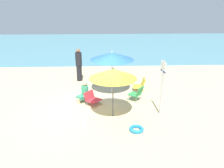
{
  "coord_description": "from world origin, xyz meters",
  "views": [
    {
      "loc": [
        0.33,
        -8.0,
        3.95
      ],
      "look_at": [
        0.7,
        0.81,
        0.7
      ],
      "focal_mm": 35.54,
      "sensor_mm": 36.0,
      "label": 1
    }
  ],
  "objects_px": {
    "umbrella_blue": "(112,56)",
    "swim_ring": "(136,129)",
    "person_b": "(84,92)",
    "person_a": "(79,65)",
    "warning_sign": "(162,81)",
    "beach_chair_b": "(92,98)",
    "beach_bag": "(84,121)",
    "beach_chair_a": "(137,93)",
    "umbrella_yellow": "(113,74)",
    "beach_chair_c": "(140,85)"
  },
  "relations": [
    {
      "from": "beach_chair_b",
      "to": "person_a",
      "type": "distance_m",
      "value": 3.15
    },
    {
      "from": "umbrella_yellow",
      "to": "person_b",
      "type": "relative_size",
      "value": 2.09
    },
    {
      "from": "beach_chair_c",
      "to": "person_b",
      "type": "xyz_separation_m",
      "value": [
        -2.55,
        -1.09,
        0.13
      ]
    },
    {
      "from": "umbrella_yellow",
      "to": "person_a",
      "type": "distance_m",
      "value": 4.42
    },
    {
      "from": "umbrella_blue",
      "to": "person_b",
      "type": "bearing_deg",
      "value": -141.9
    },
    {
      "from": "umbrella_yellow",
      "to": "umbrella_blue",
      "type": "height_order",
      "value": "umbrella_blue"
    },
    {
      "from": "warning_sign",
      "to": "beach_bag",
      "type": "xyz_separation_m",
      "value": [
        -2.79,
        -0.71,
        -1.19
      ]
    },
    {
      "from": "swim_ring",
      "to": "beach_bag",
      "type": "bearing_deg",
      "value": 166.31
    },
    {
      "from": "beach_chair_a",
      "to": "warning_sign",
      "type": "distance_m",
      "value": 1.7
    },
    {
      "from": "beach_chair_c",
      "to": "swim_ring",
      "type": "height_order",
      "value": "beach_chair_c"
    },
    {
      "from": "umbrella_yellow",
      "to": "beach_chair_a",
      "type": "relative_size",
      "value": 2.6
    },
    {
      "from": "umbrella_yellow",
      "to": "warning_sign",
      "type": "relative_size",
      "value": 0.9
    },
    {
      "from": "beach_chair_c",
      "to": "warning_sign",
      "type": "height_order",
      "value": "warning_sign"
    },
    {
      "from": "umbrella_yellow",
      "to": "beach_chair_a",
      "type": "bearing_deg",
      "value": 50.5
    },
    {
      "from": "umbrella_yellow",
      "to": "warning_sign",
      "type": "height_order",
      "value": "warning_sign"
    },
    {
      "from": "beach_chair_a",
      "to": "warning_sign",
      "type": "bearing_deg",
      "value": 157.59
    },
    {
      "from": "beach_chair_b",
      "to": "person_b",
      "type": "relative_size",
      "value": 0.86
    },
    {
      "from": "beach_chair_a",
      "to": "beach_bag",
      "type": "relative_size",
      "value": 2.53
    },
    {
      "from": "umbrella_blue",
      "to": "swim_ring",
      "type": "distance_m",
      "value": 3.77
    },
    {
      "from": "beach_chair_c",
      "to": "beach_bag",
      "type": "xyz_separation_m",
      "value": [
        -2.42,
        -3.03,
        -0.17
      ]
    },
    {
      "from": "swim_ring",
      "to": "beach_bag",
      "type": "xyz_separation_m",
      "value": [
        -1.74,
        0.42,
        0.09
      ]
    },
    {
      "from": "beach_chair_a",
      "to": "warning_sign",
      "type": "relative_size",
      "value": 0.35
    },
    {
      "from": "beach_chair_b",
      "to": "warning_sign",
      "type": "height_order",
      "value": "warning_sign"
    },
    {
      "from": "warning_sign",
      "to": "beach_chair_a",
      "type": "bearing_deg",
      "value": 111.72
    },
    {
      "from": "beach_chair_c",
      "to": "person_b",
      "type": "height_order",
      "value": "person_b"
    },
    {
      "from": "swim_ring",
      "to": "beach_bag",
      "type": "distance_m",
      "value": 1.79
    },
    {
      "from": "swim_ring",
      "to": "beach_bag",
      "type": "relative_size",
      "value": 1.69
    },
    {
      "from": "beach_bag",
      "to": "person_b",
      "type": "bearing_deg",
      "value": 94.05
    },
    {
      "from": "umbrella_blue",
      "to": "swim_ring",
      "type": "relative_size",
      "value": 4.06
    },
    {
      "from": "umbrella_yellow",
      "to": "beach_chair_c",
      "type": "bearing_deg",
      "value": 59.87
    },
    {
      "from": "person_a",
      "to": "swim_ring",
      "type": "relative_size",
      "value": 3.6
    },
    {
      "from": "umbrella_blue",
      "to": "person_b",
      "type": "height_order",
      "value": "umbrella_blue"
    },
    {
      "from": "person_b",
      "to": "beach_bag",
      "type": "xyz_separation_m",
      "value": [
        0.14,
        -1.94,
        -0.31
      ]
    },
    {
      "from": "person_a",
      "to": "warning_sign",
      "type": "bearing_deg",
      "value": 52.23
    },
    {
      "from": "person_a",
      "to": "warning_sign",
      "type": "xyz_separation_m",
      "value": [
        3.38,
        -3.95,
        0.46
      ]
    },
    {
      "from": "umbrella_yellow",
      "to": "beach_chair_b",
      "type": "xyz_separation_m",
      "value": [
        -0.82,
        1.05,
        -1.38
      ]
    },
    {
      "from": "person_b",
      "to": "warning_sign",
      "type": "height_order",
      "value": "warning_sign"
    },
    {
      "from": "person_a",
      "to": "person_b",
      "type": "height_order",
      "value": "person_a"
    },
    {
      "from": "beach_bag",
      "to": "beach_chair_c",
      "type": "bearing_deg",
      "value": 51.41
    },
    {
      "from": "person_a",
      "to": "swim_ring",
      "type": "distance_m",
      "value": 5.65
    },
    {
      "from": "person_b",
      "to": "umbrella_blue",
      "type": "bearing_deg",
      "value": 176.86
    },
    {
      "from": "umbrella_blue",
      "to": "person_a",
      "type": "height_order",
      "value": "umbrella_blue"
    },
    {
      "from": "umbrella_blue",
      "to": "swim_ring",
      "type": "height_order",
      "value": "umbrella_blue"
    },
    {
      "from": "beach_bag",
      "to": "umbrella_blue",
      "type": "bearing_deg",
      "value": 69.59
    },
    {
      "from": "beach_chair_b",
      "to": "beach_bag",
      "type": "bearing_deg",
      "value": -58.71
    },
    {
      "from": "umbrella_blue",
      "to": "person_b",
      "type": "relative_size",
      "value": 2.18
    },
    {
      "from": "beach_chair_a",
      "to": "person_a",
      "type": "height_order",
      "value": "person_a"
    },
    {
      "from": "beach_chair_a",
      "to": "beach_bag",
      "type": "xyz_separation_m",
      "value": [
        -2.09,
        -1.92,
        -0.22
      ]
    },
    {
      "from": "umbrella_yellow",
      "to": "umbrella_blue",
      "type": "distance_m",
      "value": 2.28
    },
    {
      "from": "beach_chair_a",
      "to": "beach_bag",
      "type": "distance_m",
      "value": 2.85
    }
  ]
}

